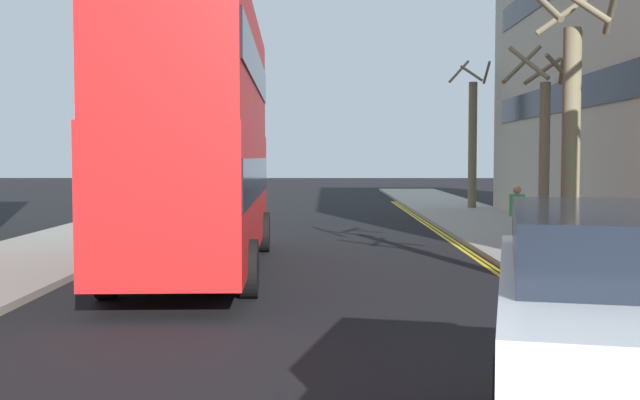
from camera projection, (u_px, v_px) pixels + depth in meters
The scene contains 10 objects.
sidewalk_right at pixel (589, 265), 17.55m from camera, with size 4.00×80.00×0.14m, color gray.
sidewalk_left at pixel (12, 264), 17.65m from camera, with size 4.00×80.00×0.14m, color gray.
kerb_line_outer at pixel (517, 282), 15.57m from camera, with size 0.10×56.00×0.01m, color yellow.
kerb_line_inner at pixel (509, 282), 15.57m from camera, with size 0.10×56.00×0.01m, color yellow.
double_decker_bus_away at pixel (200, 132), 16.95m from camera, with size 3.12×10.90×5.64m.
taxi_minivan at pixel (639, 362), 5.42m from camera, with size 2.91×5.11×2.12m.
pedestrian_far at pixel (517, 216), 19.72m from camera, with size 0.34×0.22×1.62m.
street_tree_near at pixel (472, 140), 35.98m from camera, with size 1.83×1.85×6.90m.
street_tree_far at pixel (571, 135), 14.20m from camera, with size 1.77×1.66×5.69m.
street_tree_distant at pixel (543, 142), 21.25m from camera, with size 1.86×2.16×5.52m.
Camera 1 is at (0.60, -1.49, 2.49)m, focal length 43.91 mm.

